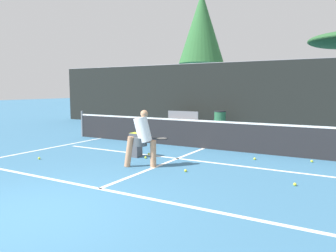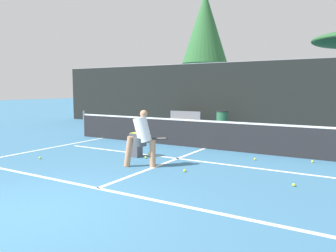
% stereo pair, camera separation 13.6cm
% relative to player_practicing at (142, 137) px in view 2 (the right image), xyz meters
% --- Properties ---
extents(ground_plane, '(100.00, 100.00, 0.00)m').
position_rel_player_practicing_xyz_m(ground_plane, '(0.30, -3.47, -0.78)').
color(ground_plane, teal).
extents(court_baseline_near, '(11.00, 0.10, 0.01)m').
position_rel_player_practicing_xyz_m(court_baseline_near, '(0.30, -1.95, -0.77)').
color(court_baseline_near, white).
rests_on(court_baseline_near, ground).
extents(court_service_line, '(8.25, 0.10, 0.01)m').
position_rel_player_practicing_xyz_m(court_service_line, '(0.30, 1.33, -0.77)').
color(court_service_line, white).
rests_on(court_service_line, ground).
extents(court_center_mark, '(0.10, 5.14, 0.01)m').
position_rel_player_practicing_xyz_m(court_center_mark, '(0.30, 0.61, -0.77)').
color(court_center_mark, white).
rests_on(court_center_mark, ground).
extents(court_sideline_left, '(0.10, 6.14, 0.01)m').
position_rel_player_practicing_xyz_m(court_sideline_left, '(-4.21, 0.61, -0.77)').
color(court_sideline_left, white).
rests_on(court_sideline_left, ground).
extents(net, '(11.09, 0.09, 1.07)m').
position_rel_player_practicing_xyz_m(net, '(0.30, 3.18, -0.27)').
color(net, slate).
rests_on(net, ground).
extents(fence_back, '(24.00, 0.06, 3.29)m').
position_rel_player_practicing_xyz_m(fence_back, '(0.30, 8.72, 0.86)').
color(fence_back, black).
rests_on(fence_back, ground).
extents(player_practicing, '(1.00, 0.92, 1.46)m').
position_rel_player_practicing_xyz_m(player_practicing, '(0.00, 0.00, 0.00)').
color(player_practicing, tan).
rests_on(player_practicing, ground).
extents(tennis_ball_scattered_0, '(0.07, 0.07, 0.07)m').
position_rel_player_practicing_xyz_m(tennis_ball_scattered_0, '(3.64, 0.19, -0.74)').
color(tennis_ball_scattered_0, '#D1E033').
rests_on(tennis_ball_scattered_0, ground).
extents(tennis_ball_scattered_1, '(0.07, 0.07, 0.07)m').
position_rel_player_practicing_xyz_m(tennis_ball_scattered_1, '(1.18, 0.09, -0.74)').
color(tennis_ball_scattered_1, '#D1E033').
rests_on(tennis_ball_scattered_1, ground).
extents(tennis_ball_scattered_2, '(0.07, 0.07, 0.07)m').
position_rel_player_practicing_xyz_m(tennis_ball_scattered_2, '(3.68, 2.71, -0.74)').
color(tennis_ball_scattered_2, '#D1E033').
rests_on(tennis_ball_scattered_2, ground).
extents(tennis_ball_scattered_3, '(0.07, 0.07, 0.07)m').
position_rel_player_practicing_xyz_m(tennis_ball_scattered_3, '(-0.70, 1.35, -0.74)').
color(tennis_ball_scattered_3, '#D1E033').
rests_on(tennis_ball_scattered_3, ground).
extents(tennis_ball_scattered_5, '(0.07, 0.07, 0.07)m').
position_rel_player_practicing_xyz_m(tennis_ball_scattered_5, '(-3.03, -0.72, -0.74)').
color(tennis_ball_scattered_5, '#D1E033').
rests_on(tennis_ball_scattered_5, ground).
extents(tennis_ball_scattered_6, '(0.07, 0.07, 0.07)m').
position_rel_player_practicing_xyz_m(tennis_ball_scattered_6, '(-0.49, 0.86, -0.74)').
color(tennis_ball_scattered_6, '#D1E033').
rests_on(tennis_ball_scattered_6, ground).
extents(tennis_ball_scattered_7, '(0.07, 0.07, 0.07)m').
position_rel_player_practicing_xyz_m(tennis_ball_scattered_7, '(2.25, 2.24, -0.74)').
color(tennis_ball_scattered_7, '#D1E033').
rests_on(tennis_ball_scattered_7, ground).
extents(ball_hopper, '(0.28, 0.28, 0.71)m').
position_rel_player_practicing_xyz_m(ball_hopper, '(-0.88, 0.93, -0.41)').
color(ball_hopper, '#4C4C51').
rests_on(ball_hopper, ground).
extents(courtside_bench, '(1.68, 0.44, 0.86)m').
position_rel_player_practicing_xyz_m(courtside_bench, '(-2.94, 7.81, -0.31)').
color(courtside_bench, slate).
rests_on(courtside_bench, ground).
extents(trash_bin, '(0.57, 0.57, 0.93)m').
position_rel_player_practicing_xyz_m(trash_bin, '(-0.99, 8.00, -0.31)').
color(trash_bin, '#28603D').
rests_on(trash_bin, ground).
extents(parked_car, '(1.69, 4.70, 1.37)m').
position_rel_player_practicing_xyz_m(parked_car, '(2.30, 11.81, -0.20)').
color(parked_car, black).
rests_on(parked_car, ground).
extents(tree_west, '(3.62, 3.62, 9.66)m').
position_rel_player_practicing_xyz_m(tree_west, '(-6.43, 17.82, 6.05)').
color(tree_west, brown).
rests_on(tree_west, ground).
extents(building_far, '(36.00, 2.40, 4.66)m').
position_rel_player_practicing_xyz_m(building_far, '(0.30, 26.23, 1.55)').
color(building_far, beige).
rests_on(building_far, ground).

